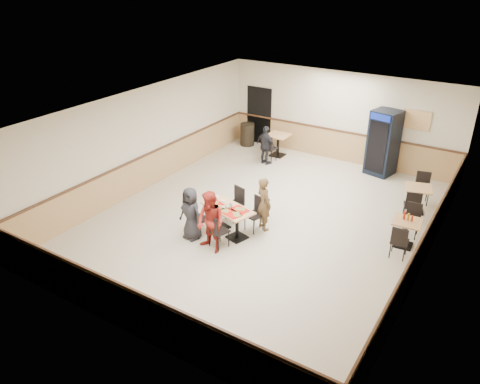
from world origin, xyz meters
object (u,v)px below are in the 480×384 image
Objects in this scene: diner_woman_left at (191,214)px; diner_man_opposite at (264,204)px; back_table at (278,142)px; side_table_far at (418,195)px; lone_diner at (266,145)px; side_table_near at (406,229)px; diner_woman_right at (211,222)px; pepsi_cooler at (383,143)px; main_table at (228,216)px; trash_bin at (247,134)px.

diner_man_opposite is at bearing 55.88° from diner_woman_left.
side_table_far is at bearing -17.78° from back_table.
diner_woman_left is 1.83m from diner_man_opposite.
side_table_near is at bearing 165.11° from lone_diner.
back_table is (-5.10, 1.63, 0.04)m from side_table_far.
diner_woman_right reaches higher than back_table.
diner_man_opposite is 1.81× the size of back_table.
pepsi_cooler reaches higher than diner_woman_right.
side_table_far is (4.32, 4.31, -0.19)m from diner_woman_left.
main_table is at bearing 74.75° from diner_man_opposite.
side_table_near is at bearing -133.06° from diner_man_opposite.
side_table_far is (3.69, 3.65, 0.00)m from main_table.
diner_man_opposite is at bearing -135.59° from side_table_far.
trash_bin is (-6.56, 1.98, -0.07)m from side_table_far.
main_table is 5.47m from back_table.
diner_woman_right is 2.22× the size of side_table_near.
diner_woman_left reaches higher than trash_bin.
diner_woman_right is 5.49m from lone_diner.
side_table_near is at bearing -84.20° from side_table_far.
pepsi_cooler is (-1.61, 2.03, 0.56)m from side_table_far.
back_table is 0.37× the size of pepsi_cooler.
diner_man_opposite reaches higher than main_table.
side_table_far is 5.35m from back_table.
lone_diner reaches higher than trash_bin.
diner_woman_left is 1.98× the size of side_table_near.
trash_bin is at bearing 119.31° from diner_woman_left.
diner_woman_right is 1.94× the size of back_table.
main_table is 1.11× the size of lone_diner.
diner_woman_left is (-0.63, -0.66, 0.19)m from main_table.
diner_man_opposite reaches higher than diner_woman_left.
back_table is 1.51m from trash_bin.
diner_woman_right is at bearing -67.62° from main_table.
main_table is 0.94m from diner_man_opposite.
trash_bin is at bearing -26.20° from diner_man_opposite.
trash_bin is (-1.46, 0.35, -0.11)m from back_table.
pepsi_cooler is (3.48, 0.39, 0.52)m from back_table.
side_table_near is (3.25, 1.08, -0.25)m from diner_man_opposite.
diner_man_opposite reaches higher than trash_bin.
pepsi_cooler reaches higher than trash_bin.
side_table_far is 0.40× the size of pepsi_cooler.
diner_man_opposite is 3.43m from side_table_near.
side_table_near is 6.37m from back_table.
diner_woman_left is 6.68m from trash_bin.
main_table is at bearing 108.60° from diner_woman_right.
diner_man_opposite is at bearing 62.10° from main_table.
back_table is 3.54m from pepsi_cooler.
diner_woman_left is at bearing 176.22° from diner_woman_right.
diner_woman_right reaches higher than lone_diner.
lone_diner is 0.89m from back_table.
diner_woman_right is 1.14× the size of lone_diner.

